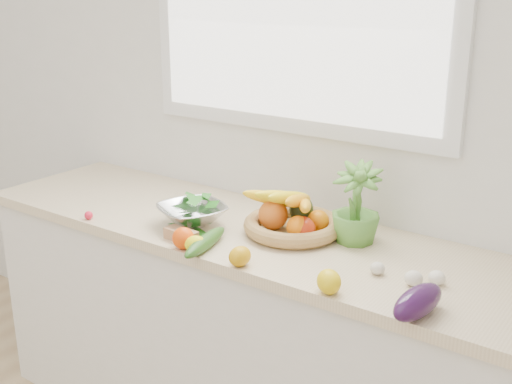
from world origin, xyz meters
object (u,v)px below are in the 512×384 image
Objects in this scene: apple at (302,229)px; colander_with_spinach at (192,209)px; fruit_basket at (292,219)px; cucumber at (205,242)px; potted_herb at (356,206)px; eggplant at (418,302)px.

apple is 0.42m from colander_with_spinach.
fruit_basket is 1.28× the size of colander_with_spinach.
cucumber is 0.52m from potted_herb.
fruit_basket is at bearing -164.40° from potted_herb.
cucumber is at bearing -118.90° from fruit_basket.
apple is at bearing -32.52° from fruit_basket.
cucumber is (-0.75, 0.02, -0.02)m from eggplant.
apple is at bearing -144.41° from potted_herb.
cucumber is 0.23m from colander_with_spinach.
eggplant is 0.66m from fruit_basket.
colander_with_spinach reaches higher than eggplant.
potted_herb reaches higher than cucumber.
eggplant is 0.70× the size of potted_herb.
fruit_basket is 0.37m from colander_with_spinach.
potted_herb is at bearing 20.53° from colander_with_spinach.
colander_with_spinach is (-0.34, -0.15, 0.01)m from fruit_basket.
potted_herb is (0.37, 0.35, 0.10)m from cucumber.
potted_herb is 0.59m from colander_with_spinach.
eggplant is 0.53m from potted_herb.
cucumber is at bearing -38.29° from colander_with_spinach.
colander_with_spinach is (-0.55, -0.21, -0.07)m from potted_herb.
fruit_basket is (-0.59, 0.31, 0.01)m from eggplant.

